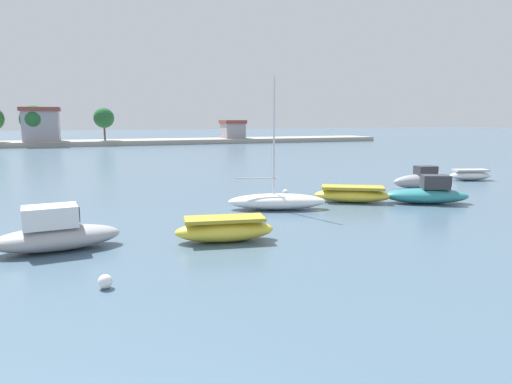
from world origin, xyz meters
The scene contains 10 objects.
moored_boat_2 centered at (-1.70, 13.45, 0.65)m, with size 4.96×2.36×1.77m.
moored_boat_3 centered at (4.88, 12.45, 0.49)m, with size 4.34×2.12×1.02m.
moored_boat_4 centered at (9.56, 17.98, 0.47)m, with size 5.79×3.29×7.32m.
moored_boat_5 centered at (14.81, 18.49, 0.46)m, with size 4.90×3.69×0.98m.
moored_boat_6 centered at (18.87, 16.61, 0.57)m, with size 5.34×3.71×1.72m.
moored_boat_7 centered at (22.41, 21.51, 0.64)m, with size 4.25×1.87×1.66m.
moored_boat_8 centered at (29.41, 23.85, 0.43)m, with size 3.69×2.26×0.90m.
mooring_buoy_2 centered at (-0.05, 8.46, 0.22)m, with size 0.44×0.44×0.44m, color white.
mooring_buoy_3 centered at (11.93, 22.19, 0.20)m, with size 0.39×0.39×0.39m, color white.
distant_shoreline centered at (-5.49, 86.60, 2.20)m, with size 118.94×9.32×7.92m.
Camera 1 is at (-0.28, -5.60, 5.14)m, focal length 32.16 mm.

